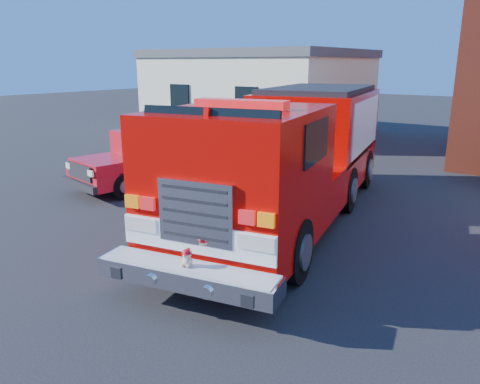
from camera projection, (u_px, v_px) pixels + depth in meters
The scene contains 4 objects.
ground at pixel (272, 237), 10.29m from camera, with size 100.00×100.00×0.00m, color black.
side_building at pixel (259, 92), 24.94m from camera, with size 10.20×8.20×4.35m.
fire_engine at pixel (292, 154), 11.20m from camera, with size 4.80×10.38×3.09m.
pickup_truck at pixel (156, 158), 14.67m from camera, with size 2.76×5.49×1.72m.
Camera 1 is at (5.08, -8.24, 3.70)m, focal length 35.00 mm.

